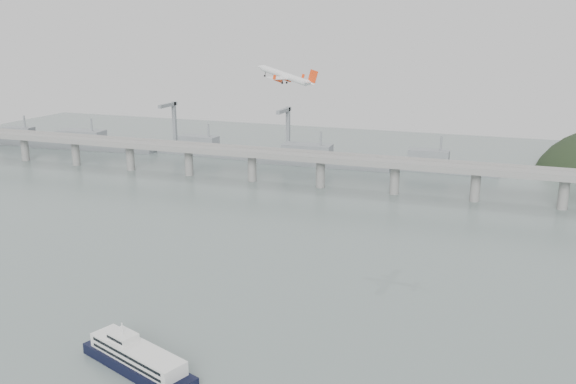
% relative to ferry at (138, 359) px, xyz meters
% --- Properties ---
extents(ground, '(900.00, 900.00, 0.00)m').
position_rel_ferry_xyz_m(ground, '(16.01, 37.65, -3.77)').
color(ground, slate).
rests_on(ground, ground).
extents(bridge, '(800.00, 22.00, 23.90)m').
position_rel_ferry_xyz_m(bridge, '(14.86, 237.65, 13.87)').
color(bridge, gray).
rests_on(bridge, ground).
extents(distant_fleet, '(453.00, 60.90, 40.00)m').
position_rel_ferry_xyz_m(distant_fleet, '(-139.35, 302.73, 2.45)').
color(distant_fleet, slate).
rests_on(distant_fleet, ground).
extents(ferry, '(71.03, 31.52, 13.91)m').
position_rel_ferry_xyz_m(ferry, '(0.00, 0.00, 0.00)').
color(ferry, black).
rests_on(ferry, ground).
extents(airliner, '(32.71, 29.70, 10.81)m').
position_rel_ferry_xyz_m(airliner, '(1.43, 129.75, 78.11)').
color(airliner, white).
rests_on(airliner, ground).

